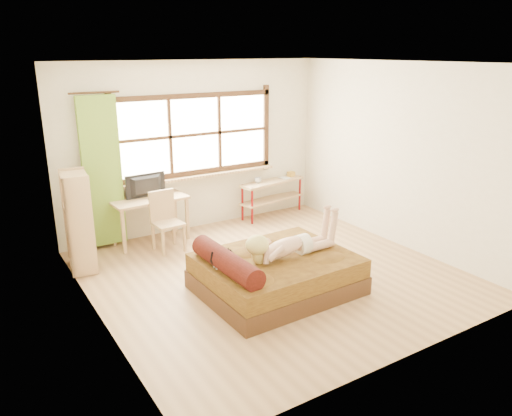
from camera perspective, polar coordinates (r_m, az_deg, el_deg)
floor at (r=6.69m, az=1.84°, el=-7.54°), size 4.50×4.50×0.00m
ceiling at (r=6.06m, az=2.10°, el=16.25°), size 4.50×4.50×0.00m
wall_back at (r=8.16m, az=-6.96°, el=6.95°), size 4.50×0.00×4.50m
wall_front at (r=4.63m, az=17.72°, el=-2.12°), size 4.50×0.00×4.50m
wall_left at (r=5.36m, az=-18.43°, el=0.49°), size 0.00×4.50×4.50m
wall_right at (r=7.70m, az=16.07°, el=5.75°), size 0.00×4.50×4.50m
window at (r=8.10m, az=-6.91°, el=8.03°), size 2.80×0.16×1.46m
curtain at (r=7.57m, az=-17.18°, el=3.91°), size 0.55×0.10×2.20m
bed at (r=6.14m, az=2.03°, el=-7.45°), size 1.84×1.49×0.69m
woman at (r=6.02m, az=3.88°, el=-3.07°), size 1.27×0.39×0.54m
kitten at (r=5.77m, az=-4.10°, el=-5.75°), size 0.27×0.11×0.22m
desk at (r=7.72m, az=-12.06°, el=0.42°), size 1.16×0.59×0.71m
monitor at (r=7.69m, az=-12.32°, el=2.47°), size 0.63×0.12×0.36m
chair at (r=7.46m, az=-10.33°, el=-1.06°), size 0.42×0.42×0.88m
pipe_shelf at (r=8.88m, az=1.91°, el=2.11°), size 1.31×0.53×0.72m
cup at (r=8.65m, az=0.21°, el=3.19°), size 0.14×0.14×0.09m
book at (r=8.93m, az=2.92°, el=3.37°), size 0.18×0.22×0.02m
bookshelf at (r=7.00m, az=-19.64°, el=-1.45°), size 0.40×0.62×1.34m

